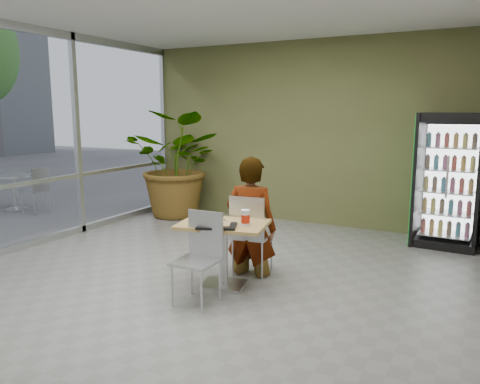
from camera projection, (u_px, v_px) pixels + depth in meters
name	position (u px, v px, depth m)	size (l,w,h in m)	color
ground	(196.00, 284.00, 5.45)	(7.00, 7.00, 0.00)	slate
room_envelope	(193.00, 146.00, 5.18)	(6.00, 7.00, 3.20)	beige
storefront_frame	(13.00, 139.00, 6.54)	(0.10, 7.00, 3.20)	#B5B8BA
dining_table	(223.00, 241.00, 5.27)	(1.08, 0.85, 0.75)	tan
chair_far	(250.00, 229.00, 5.65)	(0.48, 0.49, 0.99)	#B5B8BA
chair_near	(201.00, 249.00, 4.89)	(0.42, 0.43, 0.95)	#B5B8BA
seated_woman	(251.00, 228.00, 5.70)	(0.65, 0.42, 1.76)	black
pizza_plate	(217.00, 219.00, 5.33)	(0.32, 0.25, 0.03)	silver
soda_cup	(246.00, 218.00, 5.09)	(0.10, 0.10, 0.18)	silver
napkin_stack	(195.00, 221.00, 5.26)	(0.15, 0.15, 0.02)	silver
cafeteria_tray	(217.00, 226.00, 5.04)	(0.42, 0.31, 0.02)	black
beverage_fridge	(448.00, 181.00, 6.84)	(0.94, 0.74, 1.96)	black
potted_plant	(179.00, 164.00, 8.81)	(1.80, 1.55, 2.00)	#366C2B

